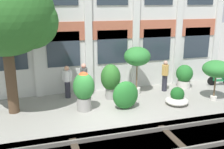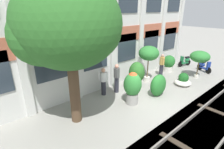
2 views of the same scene
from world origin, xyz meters
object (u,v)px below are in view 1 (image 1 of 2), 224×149
(potted_plant_fluted_column, at_px, (184,76))
(potted_plant_stone_basin, at_px, (111,79))
(potted_plant_wide_bowl, at_px, (177,98))
(resident_watching_tracks, at_px, (84,80))
(topiary_hedge, at_px, (125,95))
(potted_plant_terracotta_small, at_px, (217,69))
(potted_plant_low_pan, at_px, (137,57))
(resident_by_doorway, at_px, (67,81))
(resident_near_plants, at_px, (165,75))
(scooter_near_curb, at_px, (221,77))
(potted_plant_ribbed_drum, at_px, (84,88))
(broadleaf_tree, at_px, (4,16))

(potted_plant_fluted_column, distance_m, potted_plant_stone_basin, 4.26)
(potted_plant_fluted_column, distance_m, potted_plant_wide_bowl, 2.62)
(resident_watching_tracks, xyz_separation_m, topiary_hedge, (1.44, -1.81, -0.30))
(potted_plant_terracotta_small, distance_m, potted_plant_low_pan, 3.69)
(potted_plant_fluted_column, height_order, resident_by_doorway, resident_by_doorway)
(potted_plant_terracotta_small, relative_size, resident_watching_tracks, 1.12)
(potted_plant_fluted_column, xyz_separation_m, resident_watching_tracks, (-5.41, 0.00, 0.24))
(resident_near_plants, bearing_deg, scooter_near_curb, 35.60)
(potted_plant_low_pan, height_order, topiary_hedge, potted_plant_low_pan)
(potted_plant_ribbed_drum, relative_size, potted_plant_low_pan, 0.71)
(potted_plant_wide_bowl, height_order, resident_by_doorway, resident_by_doorway)
(resident_by_doorway, relative_size, topiary_hedge, 1.28)
(potted_plant_stone_basin, xyz_separation_m, resident_near_plants, (2.97, 0.26, -0.11))
(scooter_near_curb, xyz_separation_m, topiary_hedge, (-6.17, -1.59, 0.17))
(broadleaf_tree, xyz_separation_m, topiary_hedge, (4.58, -0.95, -3.33))
(scooter_near_curb, xyz_separation_m, resident_by_doorway, (-8.37, 0.45, 0.40))
(scooter_near_curb, bearing_deg, resident_near_plants, 12.92)
(resident_near_plants, bearing_deg, potted_plant_ribbed_drum, -127.87)
(potted_plant_low_pan, bearing_deg, topiary_hedge, -125.27)
(potted_plant_fluted_column, relative_size, resident_by_doorway, 0.80)
(potted_plant_low_pan, bearing_deg, resident_near_plants, -1.63)
(potted_plant_terracotta_small, relative_size, potted_plant_wide_bowl, 1.84)
(potted_plant_ribbed_drum, bearing_deg, resident_near_plants, 16.06)
(potted_plant_fluted_column, bearing_deg, scooter_near_curb, -5.55)
(topiary_hedge, bearing_deg, scooter_near_curb, 14.47)
(potted_plant_fluted_column, bearing_deg, resident_by_doorway, 177.77)
(scooter_near_curb, bearing_deg, resident_watching_tracks, 11.77)
(potted_plant_terracotta_small, bearing_deg, scooter_near_curb, 44.49)
(potted_plant_fluted_column, distance_m, potted_plant_ribbed_drum, 5.89)
(potted_plant_wide_bowl, xyz_separation_m, resident_watching_tracks, (-3.81, 2.04, 0.60))
(potted_plant_terracotta_small, xyz_separation_m, topiary_hedge, (-4.32, 0.22, -0.87))
(potted_plant_ribbed_drum, distance_m, resident_watching_tracks, 1.49)
(broadleaf_tree, xyz_separation_m, potted_plant_low_pan, (5.76, 0.71, -2.09))
(potted_plant_terracotta_small, relative_size, potted_plant_fluted_column, 1.52)
(scooter_near_curb, bearing_deg, resident_by_doorway, 10.28)
(potted_plant_ribbed_drum, relative_size, potted_plant_stone_basin, 1.01)
(potted_plant_terracotta_small, distance_m, topiary_hedge, 4.41)
(potted_plant_low_pan, bearing_deg, resident_watching_tracks, 176.89)
(resident_watching_tracks, xyz_separation_m, resident_near_plants, (4.15, -0.19, -0.05))
(potted_plant_stone_basin, bearing_deg, resident_by_doorway, 160.48)
(potted_plant_wide_bowl, distance_m, topiary_hedge, 2.40)
(broadleaf_tree, height_order, potted_plant_ribbed_drum, broadleaf_tree)
(potted_plant_low_pan, relative_size, topiary_hedge, 1.94)
(scooter_near_curb, xyz_separation_m, resident_watching_tracks, (-7.61, 0.21, 0.47))
(potted_plant_wide_bowl, relative_size, resident_watching_tracks, 0.61)
(scooter_near_curb, height_order, resident_watching_tracks, resident_watching_tracks)
(broadleaf_tree, relative_size, potted_plant_low_pan, 2.41)
(potted_plant_terracotta_small, xyz_separation_m, potted_plant_ribbed_drum, (-6.05, 0.56, -0.51))
(broadleaf_tree, relative_size, potted_plant_fluted_column, 4.56)
(scooter_near_curb, bearing_deg, potted_plant_fluted_column, 7.84)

